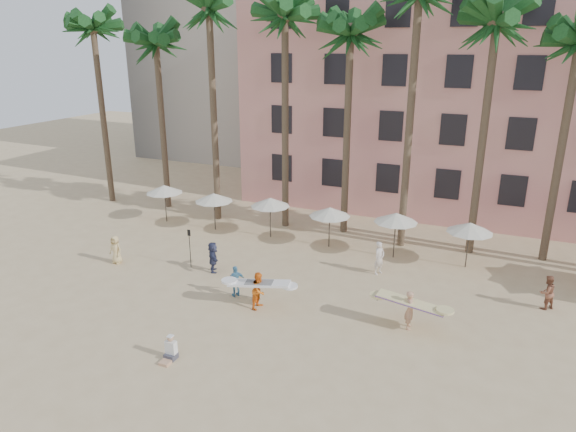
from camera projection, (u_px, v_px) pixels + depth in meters
The scene contains 9 objects.
ground at pixel (251, 359), 20.26m from camera, with size 120.00×120.00×0.00m, color #D1B789.
pink_hotel at pixel (494, 98), 37.75m from camera, with size 35.00×14.00×16.00m, color #F2A493.
palm_row at pixel (374, 23), 29.00m from camera, with size 44.40×5.40×16.30m.
umbrella_row at pixel (299, 207), 31.53m from camera, with size 22.50×2.70×2.73m.
carrier_yellow at pixel (410, 308), 22.19m from camera, with size 2.98×1.00×1.78m.
carrier_white at pixel (259, 289), 23.96m from camera, with size 3.00×1.33×1.79m.
beachgoers at pixel (285, 266), 26.74m from camera, with size 23.06×6.21×1.84m.
paddle at pixel (190, 244), 28.16m from camera, with size 0.18×0.04×2.23m.
seated_man at pixel (170, 351), 20.17m from camera, with size 0.45×0.78×1.01m.
Camera 1 is at (8.20, -15.41, 11.85)m, focal length 32.00 mm.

